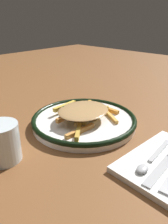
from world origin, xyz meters
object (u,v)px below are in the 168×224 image
fries_heap (84,112)px  water_glass (2,142)px  plate (84,120)px  spoon (149,161)px  napkin (168,163)px

fries_heap → water_glass: bearing=86.6°
plate → water_glass: (0.01, 0.25, 0.03)m
plate → spoon: plate is taller
fries_heap → water_glass: size_ratio=2.51×
napkin → spoon: size_ratio=1.46×
plate → fries_heap: 0.03m
napkin → spoon: (0.03, 0.03, 0.01)m
fries_heap → napkin: bearing=176.1°
spoon → fries_heap: bearing=-12.6°
plate → napkin: plate is taller
plate → spoon: 0.24m
fries_heap → spoon: (-0.24, 0.05, -0.02)m
napkin → water_glass: water_glass is taller
fries_heap → spoon: 0.24m
plate → water_glass: water_glass is taller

